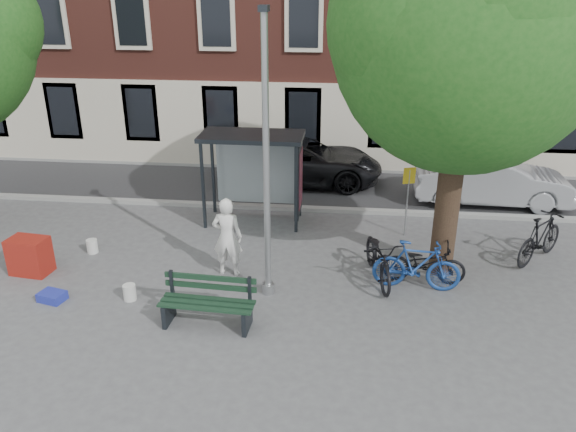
% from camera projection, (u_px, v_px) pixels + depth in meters
% --- Properties ---
extents(ground, '(90.00, 90.00, 0.00)m').
position_uv_depth(ground, '(268.00, 293.00, 12.68)').
color(ground, '#4C4C4F').
rests_on(ground, ground).
extents(road, '(40.00, 4.00, 0.01)m').
position_uv_depth(road, '(297.00, 188.00, 19.09)').
color(road, '#28282B').
rests_on(road, ground).
extents(curb_near, '(40.00, 0.25, 0.12)m').
position_uv_depth(curb_near, '(291.00, 208.00, 17.24)').
color(curb_near, gray).
rests_on(curb_near, ground).
extents(curb_far, '(40.00, 0.25, 0.12)m').
position_uv_depth(curb_far, '(302.00, 168.00, 20.90)').
color(curb_far, gray).
rests_on(curb_far, ground).
extents(lamppost, '(0.28, 0.35, 6.11)m').
position_uv_depth(lamppost, '(267.00, 176.00, 11.60)').
color(lamppost, '#9EA0A3').
rests_on(lamppost, ground).
extents(tree_right, '(5.76, 5.60, 8.20)m').
position_uv_depth(tree_right, '(470.00, 29.00, 11.36)').
color(tree_right, black).
rests_on(tree_right, ground).
extents(bus_shelter, '(2.85, 1.45, 2.62)m').
position_uv_depth(bus_shelter, '(267.00, 158.00, 15.76)').
color(bus_shelter, '#1E2328').
rests_on(bus_shelter, ground).
extents(painter, '(0.72, 0.48, 1.95)m').
position_uv_depth(painter, '(227.00, 237.00, 13.13)').
color(painter, white).
rests_on(painter, ground).
extents(bench, '(1.96, 0.74, 0.99)m').
position_uv_depth(bench, '(208.00, 304.00, 11.38)').
color(bench, '#1E2328').
rests_on(bench, ground).
extents(bike_a, '(1.92, 0.76, 0.99)m').
position_uv_depth(bike_a, '(424.00, 263.00, 12.96)').
color(bike_a, black).
rests_on(bike_a, ground).
extents(bike_b, '(2.01, 0.72, 1.18)m').
position_uv_depth(bike_b, '(417.00, 266.00, 12.64)').
color(bike_b, navy).
rests_on(bike_b, ground).
extents(bike_c, '(1.20, 2.33, 1.17)m').
position_uv_depth(bike_c, '(379.00, 257.00, 13.03)').
color(bike_c, black).
rests_on(bike_c, ground).
extents(bike_d, '(1.84, 1.90, 1.24)m').
position_uv_depth(bike_d, '(540.00, 238.00, 13.92)').
color(bike_d, black).
rests_on(bike_d, ground).
extents(car_dark, '(5.57, 2.67, 1.53)m').
position_uv_depth(car_dark, '(302.00, 161.00, 19.35)').
color(car_dark, black).
rests_on(car_dark, ground).
extents(car_silver, '(4.79, 1.77, 1.57)m').
position_uv_depth(car_silver, '(492.00, 180.00, 17.48)').
color(car_silver, '#97999E').
rests_on(car_silver, ground).
extents(red_stand, '(0.96, 0.70, 0.90)m').
position_uv_depth(red_stand, '(30.00, 256.00, 13.39)').
color(red_stand, maroon).
rests_on(red_stand, ground).
extents(blue_crate, '(0.63, 0.52, 0.20)m').
position_uv_depth(blue_crate, '(52.00, 296.00, 12.35)').
color(blue_crate, '#212B9A').
rests_on(blue_crate, ground).
extents(bucket_a, '(0.36, 0.36, 0.36)m').
position_uv_depth(bucket_a, '(42.00, 258.00, 13.89)').
color(bucket_a, silver).
rests_on(bucket_a, ground).
extents(bucket_b, '(0.37, 0.37, 0.36)m').
position_uv_depth(bucket_b, '(130.00, 292.00, 12.35)').
color(bucket_b, silver).
rests_on(bucket_b, ground).
extents(bucket_c, '(0.35, 0.35, 0.36)m').
position_uv_depth(bucket_c, '(92.00, 246.00, 14.49)').
color(bucket_c, silver).
rests_on(bucket_c, ground).
extents(notice_sign, '(0.33, 0.14, 1.96)m').
position_uv_depth(notice_sign, '(408.00, 187.00, 15.00)').
color(notice_sign, '#9EA0A3').
rests_on(notice_sign, ground).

